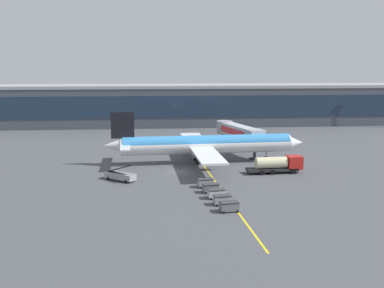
{
  "coord_description": "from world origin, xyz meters",
  "views": [
    {
      "loc": [
        -4.01,
        -82.01,
        20.8
      ],
      "look_at": [
        3.4,
        5.38,
        4.5
      ],
      "focal_mm": 40.32,
      "sensor_mm": 36.0,
      "label": 1
    }
  ],
  "objects_px": {
    "belt_loader": "(120,175)",
    "baggage_cart_3": "(211,188)",
    "baggage_cart_2": "(216,193)",
    "baggage_cart_1": "(222,200)",
    "baggage_cart_0": "(229,206)",
    "fuel_tanker": "(278,164)",
    "main_airliner": "(206,144)",
    "baggage_cart_4": "(206,183)"
  },
  "relations": [
    {
      "from": "belt_loader",
      "to": "baggage_cart_3",
      "type": "relative_size",
      "value": 2.22
    },
    {
      "from": "baggage_cart_3",
      "to": "baggage_cart_2",
      "type": "bearing_deg",
      "value": -81.43
    },
    {
      "from": "baggage_cart_1",
      "to": "baggage_cart_2",
      "type": "bearing_deg",
      "value": 98.57
    },
    {
      "from": "belt_loader",
      "to": "baggage_cart_0",
      "type": "bearing_deg",
      "value": -47.3
    },
    {
      "from": "fuel_tanker",
      "to": "baggage_cart_2",
      "type": "relative_size",
      "value": 3.83
    },
    {
      "from": "belt_loader",
      "to": "baggage_cart_0",
      "type": "distance_m",
      "value": 24.82
    },
    {
      "from": "main_airliner",
      "to": "belt_loader",
      "type": "relative_size",
      "value": 6.82
    },
    {
      "from": "fuel_tanker",
      "to": "baggage_cart_3",
      "type": "height_order",
      "value": "fuel_tanker"
    },
    {
      "from": "baggage_cart_0",
      "to": "baggage_cart_4",
      "type": "xyz_separation_m",
      "value": [
        -1.91,
        12.66,
        0.0
      ]
    },
    {
      "from": "main_airliner",
      "to": "baggage_cart_0",
      "type": "bearing_deg",
      "value": -90.45
    },
    {
      "from": "main_airliner",
      "to": "baggage_cart_0",
      "type": "xyz_separation_m",
      "value": [
        -0.25,
        -31.13,
        -3.23
      ]
    },
    {
      "from": "main_airliner",
      "to": "baggage_cart_3",
      "type": "distance_m",
      "value": 21.95
    },
    {
      "from": "belt_loader",
      "to": "baggage_cart_4",
      "type": "relative_size",
      "value": 2.22
    },
    {
      "from": "baggage_cart_0",
      "to": "baggage_cart_3",
      "type": "relative_size",
      "value": 1.0
    },
    {
      "from": "baggage_cart_4",
      "to": "main_airliner",
      "type": "bearing_deg",
      "value": 83.35
    },
    {
      "from": "baggage_cart_0",
      "to": "baggage_cart_3",
      "type": "xyz_separation_m",
      "value": [
        -1.43,
        9.49,
        0.0
      ]
    },
    {
      "from": "main_airliner",
      "to": "baggage_cart_1",
      "type": "distance_m",
      "value": 28.17
    },
    {
      "from": "baggage_cart_1",
      "to": "baggage_cart_0",
      "type": "bearing_deg",
      "value": -81.43
    },
    {
      "from": "baggage_cart_1",
      "to": "baggage_cart_3",
      "type": "bearing_deg",
      "value": 98.57
    },
    {
      "from": "main_airliner",
      "to": "baggage_cart_4",
      "type": "relative_size",
      "value": 15.16
    },
    {
      "from": "main_airliner",
      "to": "baggage_cart_4",
      "type": "height_order",
      "value": "main_airliner"
    },
    {
      "from": "baggage_cart_2",
      "to": "baggage_cart_3",
      "type": "bearing_deg",
      "value": 98.57
    },
    {
      "from": "main_airliner",
      "to": "fuel_tanker",
      "type": "distance_m",
      "value": 16.47
    },
    {
      "from": "baggage_cart_3",
      "to": "baggage_cart_4",
      "type": "relative_size",
      "value": 1.0
    },
    {
      "from": "belt_loader",
      "to": "baggage_cart_0",
      "type": "xyz_separation_m",
      "value": [
        16.83,
        -18.24,
        -0.21
      ]
    },
    {
      "from": "baggage_cart_1",
      "to": "baggage_cart_4",
      "type": "distance_m",
      "value": 9.6
    },
    {
      "from": "baggage_cart_0",
      "to": "baggage_cart_3",
      "type": "distance_m",
      "value": 9.6
    },
    {
      "from": "main_airliner",
      "to": "belt_loader",
      "type": "bearing_deg",
      "value": -142.93
    },
    {
      "from": "baggage_cart_2",
      "to": "baggage_cart_1",
      "type": "bearing_deg",
      "value": -81.43
    },
    {
      "from": "baggage_cart_3",
      "to": "baggage_cart_1",
      "type": "bearing_deg",
      "value": -81.43
    },
    {
      "from": "baggage_cart_3",
      "to": "fuel_tanker",
      "type": "bearing_deg",
      "value": 38.73
    },
    {
      "from": "belt_loader",
      "to": "main_airliner",
      "type": "bearing_deg",
      "value": 37.07
    },
    {
      "from": "belt_loader",
      "to": "baggage_cart_1",
      "type": "height_order",
      "value": "belt_loader"
    },
    {
      "from": "baggage_cart_0",
      "to": "baggage_cart_3",
      "type": "bearing_deg",
      "value": 98.57
    },
    {
      "from": "belt_loader",
      "to": "baggage_cart_3",
      "type": "bearing_deg",
      "value": -29.59
    },
    {
      "from": "fuel_tanker",
      "to": "baggage_cart_2",
      "type": "height_order",
      "value": "fuel_tanker"
    },
    {
      "from": "main_airliner",
      "to": "baggage_cart_1",
      "type": "bearing_deg",
      "value": -91.48
    },
    {
      "from": "fuel_tanker",
      "to": "belt_loader",
      "type": "distance_m",
      "value": 30.19
    },
    {
      "from": "belt_loader",
      "to": "baggage_cart_3",
      "type": "xyz_separation_m",
      "value": [
        15.4,
        -8.74,
        -0.21
      ]
    },
    {
      "from": "baggage_cart_1",
      "to": "baggage_cart_2",
      "type": "relative_size",
      "value": 1.0
    },
    {
      "from": "belt_loader",
      "to": "baggage_cart_1",
      "type": "relative_size",
      "value": 2.22
    },
    {
      "from": "fuel_tanker",
      "to": "baggage_cart_3",
      "type": "distance_m",
      "value": 18.79
    }
  ]
}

